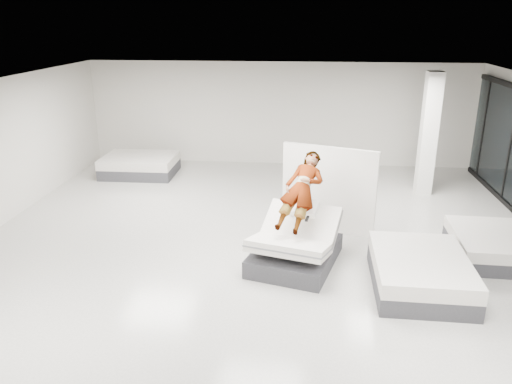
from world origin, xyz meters
TOP-DOWN VIEW (x-y plane):
  - room at (0.00, 0.00)m, footprint 14.00×14.04m
  - hero_bed at (0.68, 0.05)m, footprint 1.88×2.21m
  - person at (0.76, 0.35)m, footprint 1.04×1.62m
  - remote at (0.88, -0.05)m, footprint 0.09×0.15m
  - divider_panel at (1.33, 1.72)m, footprint 2.00×0.78m
  - flat_bed_right_far at (4.45, 0.68)m, footprint 1.42×1.85m
  - flat_bed_right_near at (2.85, -0.65)m, footprint 1.62×2.13m
  - flat_bed_left_far at (-4.08, 5.35)m, footprint 2.11×1.59m
  - column at (4.00, 4.50)m, footprint 0.40×0.40m

SIDE VIEW (x-z plane):
  - flat_bed_right_far at x=4.45m, z-range 0.00..0.50m
  - flat_bed_left_far at x=-4.08m, z-range 0.00..0.58m
  - flat_bed_right_near at x=2.85m, z-range 0.00..0.58m
  - hero_bed at x=0.68m, z-range -0.19..0.91m
  - divider_panel at x=1.33m, z-range 0.00..1.90m
  - remote at x=0.88m, z-range 0.93..1.01m
  - person at x=0.76m, z-range 0.37..2.04m
  - room at x=0.00m, z-range 0.00..3.20m
  - column at x=4.00m, z-range 0.00..3.20m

